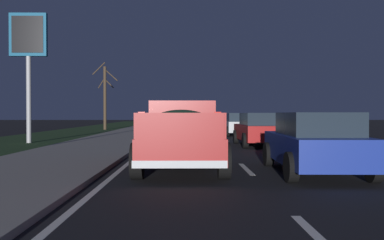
# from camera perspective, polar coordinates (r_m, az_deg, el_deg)

# --- Properties ---
(ground) EXTENTS (144.00, 144.00, 0.00)m
(ground) POSITION_cam_1_polar(r_m,az_deg,el_deg) (27.37, 2.78, -2.29)
(ground) COLOR black
(sidewalk_shoulder) EXTENTS (108.00, 4.00, 0.12)m
(sidewalk_shoulder) POSITION_cam_1_polar(r_m,az_deg,el_deg) (27.63, -9.11, -2.14)
(sidewalk_shoulder) COLOR gray
(sidewalk_shoulder) RESTS_ON ground
(grass_verge) EXTENTS (108.00, 6.00, 0.01)m
(grass_verge) POSITION_cam_1_polar(r_m,az_deg,el_deg) (28.81, -19.00, -2.17)
(grass_verge) COLOR #1E3819
(grass_verge) RESTS_ON ground
(lane_markings) EXTENTS (108.27, 3.54, 0.01)m
(lane_markings) POSITION_cam_1_polar(r_m,az_deg,el_deg) (29.63, -2.41, -2.04)
(lane_markings) COLOR silver
(lane_markings) RESTS_ON ground
(pickup_truck) EXTENTS (5.43, 2.30, 1.87)m
(pickup_truck) POSITION_cam_1_polar(r_m,az_deg,el_deg) (11.69, -1.34, -1.74)
(pickup_truck) COLOR maroon
(pickup_truck) RESTS_ON ground
(sedan_silver) EXTENTS (4.43, 2.08, 1.54)m
(sedan_silver) POSITION_cam_1_polar(r_m,az_deg,el_deg) (29.32, 6.19, -0.55)
(sedan_silver) COLOR #B2B5BA
(sedan_silver) RESTS_ON ground
(sedan_black) EXTENTS (4.45, 2.10, 1.54)m
(sedan_black) POSITION_cam_1_polar(r_m,az_deg,el_deg) (33.08, -0.74, -0.38)
(sedan_black) COLOR black
(sedan_black) RESTS_ON ground
(sedan_blue) EXTENTS (4.44, 2.09, 1.54)m
(sedan_blue) POSITION_cam_1_polar(r_m,az_deg,el_deg) (11.20, 16.02, -2.90)
(sedan_blue) COLOR navy
(sedan_blue) RESTS_ON ground
(sedan_red) EXTENTS (4.44, 2.09, 1.54)m
(sedan_red) POSITION_cam_1_polar(r_m,az_deg,el_deg) (20.21, 8.98, -1.20)
(sedan_red) COLOR maroon
(sedan_red) RESTS_ON ground
(gas_price_sign) EXTENTS (0.27, 1.90, 6.64)m
(gas_price_sign) POSITION_cam_1_polar(r_m,az_deg,el_deg) (23.72, -20.96, 9.22)
(gas_price_sign) COLOR #99999E
(gas_price_sign) RESTS_ON ground
(bare_tree_far) EXTENTS (0.62, 2.39, 6.31)m
(bare_tree_far) POSITION_cam_1_polar(r_m,az_deg,el_deg) (40.75, -11.52, 3.18)
(bare_tree_far) COLOR #423323
(bare_tree_far) RESTS_ON ground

